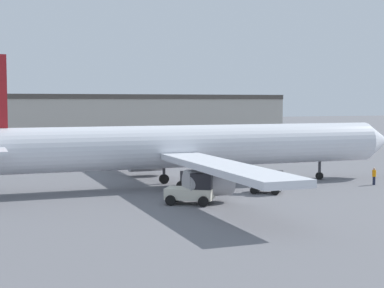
# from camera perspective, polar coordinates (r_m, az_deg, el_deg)

# --- Properties ---
(ground_plane) EXTENTS (400.00, 400.00, 0.00)m
(ground_plane) POSITION_cam_1_polar(r_m,az_deg,el_deg) (53.47, 0.00, -4.12)
(ground_plane) COLOR slate
(terminal_building) EXTENTS (80.79, 12.42, 8.72)m
(terminal_building) POSITION_cam_1_polar(r_m,az_deg,el_deg) (89.80, -15.99, 1.89)
(terminal_building) COLOR #ADA89E
(terminal_building) RESTS_ON ground_plane
(airplane) EXTENTS (44.72, 41.77, 11.45)m
(airplane) POSITION_cam_1_polar(r_m,az_deg,el_deg) (52.73, -1.01, -0.33)
(airplane) COLOR silver
(airplane) RESTS_ON ground_plane
(ground_crew_worker) EXTENTS (0.35, 0.35, 1.61)m
(ground_crew_worker) POSITION_cam_1_polar(r_m,az_deg,el_deg) (56.78, 17.24, -2.95)
(ground_crew_worker) COLOR #1E2338
(ground_crew_worker) RESTS_ON ground_plane
(baggage_tug) EXTENTS (3.97, 3.62, 2.40)m
(baggage_tug) POSITION_cam_1_polar(r_m,az_deg,el_deg) (44.15, 0.19, -4.43)
(baggage_tug) COLOR beige
(baggage_tug) RESTS_ON ground_plane
(belt_loader_truck) EXTENTS (3.20, 3.16, 1.88)m
(belt_loader_truck) POSITION_cam_1_polar(r_m,az_deg,el_deg) (49.86, 7.47, -3.71)
(belt_loader_truck) COLOR silver
(belt_loader_truck) RESTS_ON ground_plane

